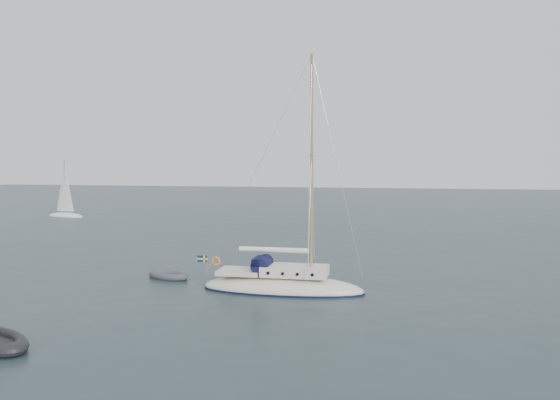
# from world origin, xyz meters

# --- Properties ---
(ground) EXTENTS (300.00, 300.00, 0.00)m
(ground) POSITION_xyz_m (0.00, 0.00, 0.00)
(ground) COLOR black
(ground) RESTS_ON ground
(sailboat) EXTENTS (9.27, 2.78, 13.20)m
(sailboat) POSITION_xyz_m (-0.39, 0.20, 1.00)
(sailboat) COLOR beige
(sailboat) RESTS_ON ground
(dinghy) EXTENTS (2.88, 1.30, 0.41)m
(dinghy) POSITION_xyz_m (-7.93, 1.72, 0.18)
(dinghy) COLOR #49484D
(dinghy) RESTS_ON ground
(distant_yacht_a) EXTENTS (6.19, 3.30, 8.21)m
(distant_yacht_a) POSITION_xyz_m (-40.17, 35.65, 3.51)
(distant_yacht_a) COLOR silver
(distant_yacht_a) RESTS_ON ground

